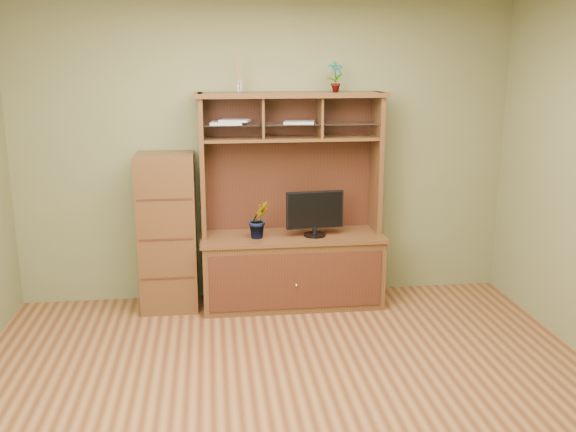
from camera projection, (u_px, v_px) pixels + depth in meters
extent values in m
cube|color=#532D17|center=(294.00, 401.00, 4.23)|extent=(4.50, 4.00, 0.02)
cube|color=brown|center=(266.00, 153.00, 5.84)|extent=(4.50, 0.02, 2.70)
cube|color=brown|center=(381.00, 339.00, 1.96)|extent=(4.50, 0.02, 2.70)
cube|color=#432613|center=(292.00, 271.00, 5.82)|extent=(1.60, 0.55, 0.62)
cube|color=#35170E|center=(296.00, 281.00, 5.55)|extent=(1.50, 0.01, 0.50)
sphere|color=silver|center=(297.00, 285.00, 5.54)|extent=(0.02, 0.02, 0.02)
cube|color=#432613|center=(292.00, 236.00, 5.74)|extent=(1.64, 0.59, 0.03)
cube|color=#432613|center=(202.00, 166.00, 5.59)|extent=(0.04, 0.35, 1.25)
cube|color=#432613|center=(377.00, 162.00, 5.78)|extent=(0.04, 0.35, 1.25)
cube|color=#35170E|center=(289.00, 161.00, 5.84)|extent=(1.52, 0.02, 1.25)
cube|color=#432613|center=(291.00, 95.00, 5.54)|extent=(1.66, 0.40, 0.04)
cube|color=#432613|center=(291.00, 139.00, 5.63)|extent=(1.52, 0.32, 0.02)
cube|color=#432613|center=(262.00, 118.00, 5.55)|extent=(0.02, 0.31, 0.35)
cube|color=#432613|center=(320.00, 117.00, 5.61)|extent=(0.02, 0.31, 0.35)
cube|color=silver|center=(291.00, 124.00, 5.59)|extent=(1.50, 0.27, 0.01)
cylinder|color=black|center=(315.00, 235.00, 5.70)|extent=(0.20, 0.20, 0.02)
cylinder|color=black|center=(315.00, 230.00, 5.69)|extent=(0.04, 0.04, 0.06)
cube|color=black|center=(315.00, 210.00, 5.64)|extent=(0.51, 0.09, 0.33)
imported|color=#2D551D|center=(259.00, 219.00, 5.60)|extent=(0.21, 0.19, 0.33)
imported|color=#2F6A25|center=(335.00, 77.00, 5.55)|extent=(0.16, 0.12, 0.26)
cylinder|color=silver|center=(239.00, 86.00, 5.47)|extent=(0.06, 0.06, 0.11)
cylinder|color=#906648|center=(239.00, 68.00, 5.43)|extent=(0.04, 0.04, 0.20)
cube|color=silver|center=(227.00, 123.00, 5.53)|extent=(0.30, 0.24, 0.02)
cube|color=silver|center=(235.00, 120.00, 5.53)|extent=(0.29, 0.25, 0.02)
cube|color=silver|center=(299.00, 122.00, 5.60)|extent=(0.29, 0.25, 0.02)
cube|color=#432613|center=(168.00, 232.00, 5.64)|extent=(0.50, 0.45, 1.39)
cube|color=#35170E|center=(168.00, 278.00, 5.51)|extent=(0.46, 0.01, 0.02)
cube|color=#35170E|center=(166.00, 239.00, 5.43)|extent=(0.46, 0.01, 0.01)
cube|color=#35170E|center=(164.00, 199.00, 5.34)|extent=(0.46, 0.01, 0.02)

